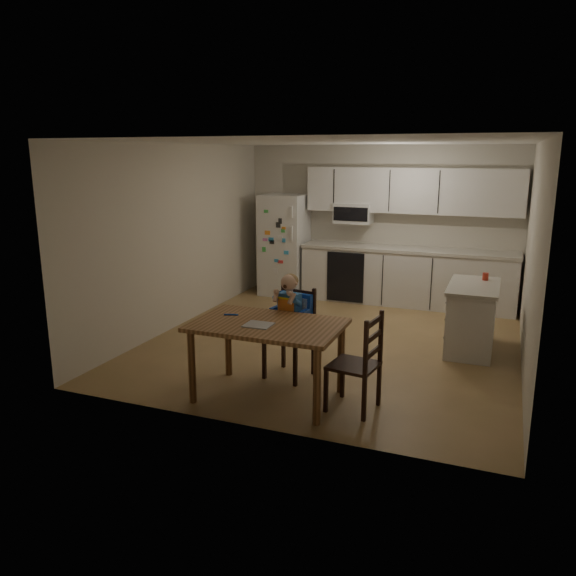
% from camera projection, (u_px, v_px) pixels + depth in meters
% --- Properties ---
extents(room, '(4.52, 5.01, 2.51)m').
position_uv_depth(room, '(346.00, 240.00, 7.39)').
color(room, olive).
rests_on(room, ground).
extents(refrigerator, '(0.72, 0.70, 1.70)m').
position_uv_depth(refrigerator, '(284.00, 245.00, 9.55)').
color(refrigerator, silver).
rests_on(refrigerator, ground).
extents(kitchen_run, '(3.37, 0.62, 2.15)m').
position_uv_depth(kitchen_run, '(406.00, 250.00, 8.90)').
color(kitchen_run, silver).
rests_on(kitchen_run, ground).
extents(kitchen_island, '(0.58, 1.11, 0.82)m').
position_uv_depth(kitchen_island, '(472.00, 317.00, 6.86)').
color(kitchen_island, silver).
rests_on(kitchen_island, ground).
extents(red_cup, '(0.07, 0.07, 0.09)m').
position_uv_depth(red_cup, '(485.00, 277.00, 7.01)').
color(red_cup, red).
rests_on(red_cup, kitchen_island).
extents(dining_table, '(1.44, 0.92, 0.77)m').
position_uv_depth(dining_table, '(268.00, 333.00, 5.45)').
color(dining_table, brown).
rests_on(dining_table, ground).
extents(napkin, '(0.26, 0.23, 0.01)m').
position_uv_depth(napkin, '(258.00, 325.00, 5.35)').
color(napkin, '#A9A9AD').
rests_on(napkin, dining_table).
extents(toddler_spoon, '(0.12, 0.06, 0.02)m').
position_uv_depth(toddler_spoon, '(230.00, 315.00, 5.68)').
color(toddler_spoon, blue).
rests_on(toddler_spoon, dining_table).
extents(chair_booster, '(0.50, 0.50, 1.14)m').
position_uv_depth(chair_booster, '(291.00, 315.00, 6.00)').
color(chair_booster, black).
rests_on(chair_booster, ground).
extents(chair_side, '(0.47, 0.47, 0.95)m').
position_uv_depth(chair_side, '(363.00, 357.00, 5.17)').
color(chair_side, black).
rests_on(chair_side, ground).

